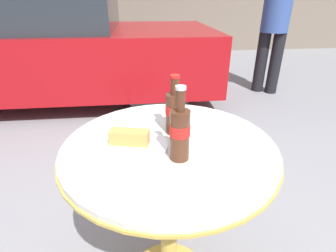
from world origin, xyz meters
name	(u,v)px	position (x,y,z in m)	size (l,w,h in m)	color
bistro_table	(169,181)	(0.00, 0.00, 0.59)	(0.75, 0.75, 0.76)	gold
cola_bottle_left	(175,111)	(0.03, 0.08, 0.84)	(0.07, 0.07, 0.22)	#4C2819
cola_bottle_right	(180,132)	(0.02, -0.09, 0.85)	(0.06, 0.06, 0.24)	#4C2819
lunch_plate_near	(130,144)	(-0.13, -0.01, 0.77)	(0.26, 0.26, 0.06)	white
parked_car	(55,48)	(-1.12, 2.65, 0.63)	(3.80, 1.72, 1.30)	#9E0F14
pedestrian	(275,20)	(1.63, 2.57, 0.93)	(0.34, 0.34, 1.65)	black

